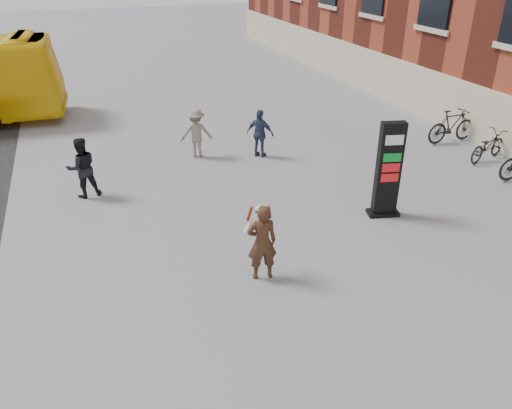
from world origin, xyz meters
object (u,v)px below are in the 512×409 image
object	(u,v)px
pedestrian_b	(196,133)
bike_6	(488,146)
pedestrian_a	(82,168)
bike_7	(452,126)
pedestrian_c	(260,134)
info_pylon	(388,170)
woman	(262,241)

from	to	relation	value
pedestrian_b	bike_6	distance (m)	8.89
pedestrian_a	bike_7	bearing A→B (deg)	170.24
pedestrian_c	pedestrian_b	bearing A→B (deg)	21.45
info_pylon	pedestrian_b	distance (m)	6.26
bike_6	info_pylon	bearing A→B (deg)	93.98
info_pylon	pedestrian_b	size ratio (longest dim) A/B	1.55
pedestrian_a	info_pylon	bearing A→B (deg)	142.22
bike_6	pedestrian_c	bearing A→B (deg)	50.02
pedestrian_a	pedestrian_b	bearing A→B (deg)	-163.24
pedestrian_c	bike_7	xyz separation A→B (m)	(6.40, -0.97, -0.19)
pedestrian_b	bike_7	world-z (taller)	pedestrian_b
info_pylon	pedestrian_b	xyz separation A→B (m)	(-3.32, 5.28, -0.42)
pedestrian_a	bike_7	size ratio (longest dim) A/B	0.86
info_pylon	pedestrian_a	distance (m)	7.64
pedestrian_c	bike_7	bearing A→B (deg)	-145.92
pedestrian_b	bike_6	size ratio (longest dim) A/B	0.89
bike_7	pedestrian_c	bearing A→B (deg)	79.78
woman	pedestrian_b	distance (m)	6.69
woman	pedestrian_b	world-z (taller)	woman
info_pylon	bike_6	xyz separation A→B (m)	(4.91, 1.95, -0.73)
bike_6	bike_7	bearing A→B (deg)	-17.74
info_pylon	bike_6	world-z (taller)	info_pylon
woman	pedestrian_c	xyz separation A→B (m)	(2.20, 5.97, -0.08)
info_pylon	bike_6	distance (m)	5.33
info_pylon	woman	world-z (taller)	info_pylon
woman	pedestrian_c	size ratio (longest dim) A/B	1.08
info_pylon	pedestrian_c	bearing A→B (deg)	121.83
woman	bike_7	bearing A→B (deg)	-141.62
info_pylon	pedestrian_c	world-z (taller)	info_pylon
bike_6	bike_7	size ratio (longest dim) A/B	0.92
pedestrian_b	bike_7	xyz separation A→B (m)	(8.23, -1.68, -0.20)
info_pylon	bike_7	distance (m)	6.12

